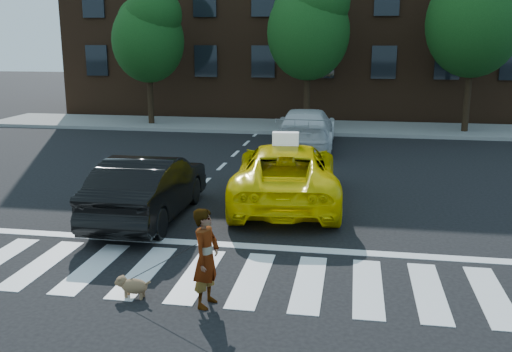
# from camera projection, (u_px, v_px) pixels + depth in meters

# --- Properties ---
(ground) EXTENTS (120.00, 120.00, 0.00)m
(ground) POSITION_uv_depth(u_px,v_px,m) (197.00, 275.00, 10.19)
(ground) COLOR black
(ground) RESTS_ON ground
(crosswalk) EXTENTS (13.00, 2.40, 0.01)m
(crosswalk) POSITION_uv_depth(u_px,v_px,m) (197.00, 275.00, 10.19)
(crosswalk) COLOR silver
(crosswalk) RESTS_ON ground
(stop_line) EXTENTS (12.00, 0.30, 0.01)m
(stop_line) POSITION_uv_depth(u_px,v_px,m) (218.00, 244.00, 11.72)
(stop_line) COLOR silver
(stop_line) RESTS_ON ground
(sidewalk_far) EXTENTS (30.00, 4.00, 0.15)m
(sidewalk_far) POSITION_uv_depth(u_px,v_px,m) (297.00, 127.00, 26.94)
(sidewalk_far) COLOR slate
(sidewalk_far) RESTS_ON ground
(building) EXTENTS (26.00, 10.00, 12.00)m
(building) POSITION_uv_depth(u_px,v_px,m) (311.00, 5.00, 32.73)
(building) COLOR #3F2616
(building) RESTS_ON ground
(tree_left) EXTENTS (3.39, 3.38, 6.50)m
(tree_left) POSITION_uv_depth(u_px,v_px,m) (148.00, 32.00, 26.58)
(tree_left) COLOR black
(tree_left) RESTS_ON ground
(tree_mid) EXTENTS (3.69, 3.69, 7.10)m
(tree_mid) POSITION_uv_depth(u_px,v_px,m) (309.00, 22.00, 25.25)
(tree_mid) COLOR black
(tree_mid) RESTS_ON ground
(tree_right) EXTENTS (4.00, 4.00, 7.70)m
(tree_right) POSITION_uv_depth(u_px,v_px,m) (475.00, 11.00, 23.99)
(tree_right) COLOR black
(tree_right) RESTS_ON ground
(taxi) EXTENTS (3.08, 5.77, 1.54)m
(taxi) POSITION_uv_depth(u_px,v_px,m) (286.00, 173.00, 14.58)
(taxi) COLOR yellow
(taxi) RESTS_ON ground
(black_sedan) EXTENTS (1.65, 4.62, 1.52)m
(black_sedan) POSITION_uv_depth(u_px,v_px,m) (149.00, 187.00, 13.27)
(black_sedan) COLOR black
(black_sedan) RESTS_ON ground
(white_suv) EXTENTS (2.24, 5.30, 1.53)m
(white_suv) POSITION_uv_depth(u_px,v_px,m) (306.00, 128.00, 22.00)
(white_suv) COLOR silver
(white_suv) RESTS_ON ground
(woman) EXTENTS (0.50, 0.65, 1.60)m
(woman) POSITION_uv_depth(u_px,v_px,m) (206.00, 258.00, 8.87)
(woman) COLOR #999999
(woman) RESTS_ON ground
(dog) EXTENTS (0.63, 0.25, 0.36)m
(dog) POSITION_uv_depth(u_px,v_px,m) (132.00, 285.00, 9.28)
(dog) COLOR brown
(dog) RESTS_ON ground
(taxi_sign) EXTENTS (0.67, 0.34, 0.32)m
(taxi_sign) POSITION_uv_depth(u_px,v_px,m) (286.00, 139.00, 14.17)
(taxi_sign) COLOR white
(taxi_sign) RESTS_ON taxi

